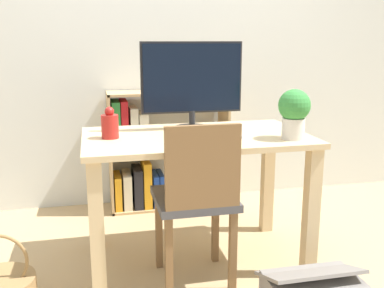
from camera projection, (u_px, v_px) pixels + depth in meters
The scene contains 9 objects.
ground_plane at pixel (196, 259), 2.62m from camera, with size 10.00×10.00×0.00m, color tan.
wall_back at pixel (163, 32), 3.35m from camera, with size 8.00×0.05×2.60m.
desk at pixel (196, 160), 2.48m from camera, with size 1.22×0.71×0.74m.
monitor at pixel (192, 81), 2.55m from camera, with size 0.59×0.20×0.50m.
keyboard at pixel (209, 137), 2.37m from camera, with size 0.33×0.12×0.02m.
vase at pixel (110, 125), 2.35m from camera, with size 0.09×0.09×0.17m.
potted_plant at pixel (294, 111), 2.32m from camera, with size 0.17×0.17×0.26m.
chair at pixel (197, 196), 2.24m from camera, with size 0.40×0.40×0.87m.
bookshelf at pixel (147, 156), 3.35m from camera, with size 0.88×0.28×0.88m.
Camera 1 is at (-0.55, -2.33, 1.25)m, focal length 42.00 mm.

